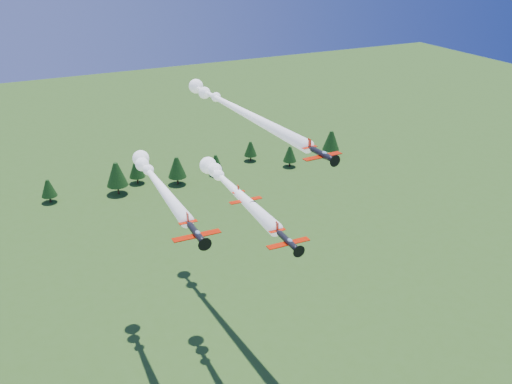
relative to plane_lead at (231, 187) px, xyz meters
name	(u,v)px	position (x,y,z in m)	size (l,w,h in m)	color
plane_lead	(231,187)	(0.00, 0.00, 0.00)	(7.47, 42.66, 3.70)	black
plane_left	(156,181)	(-12.11, 10.16, -0.54)	(8.44, 43.73, 3.70)	black
plane_right	(235,108)	(10.17, 20.37, 9.40)	(9.14, 61.63, 3.70)	black
plane_slot	(245,198)	(0.01, -6.65, 0.23)	(6.42, 7.01, 2.27)	black
treeline	(114,177)	(-4.56, 93.28, -32.87)	(179.38, 18.61, 11.78)	#382314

